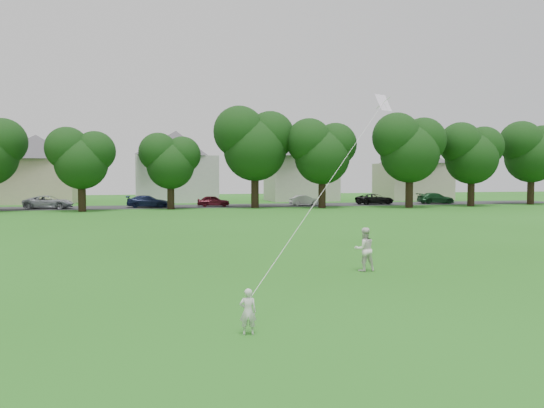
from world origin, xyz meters
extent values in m
plane|color=#226216|center=(0.00, 0.00, 0.00)|extent=(160.00, 160.00, 0.00)
cube|color=#2D2D30|center=(0.00, 42.00, 0.01)|extent=(90.00, 7.00, 0.01)
imported|color=silver|center=(-1.94, -3.93, 0.47)|extent=(0.37, 0.28, 0.94)
imported|color=silver|center=(3.22, 2.16, 0.73)|extent=(0.72, 0.56, 1.47)
plane|color=white|center=(6.21, 7.14, 6.37)|extent=(0.94, 0.70, 0.74)
cylinder|color=white|center=(2.14, 1.60, 3.52)|extent=(0.01, 0.01, 14.87)
cylinder|color=black|center=(-9.35, 36.13, 1.47)|extent=(0.69, 0.69, 2.94)
cylinder|color=black|center=(-1.40, 37.67, 1.42)|extent=(0.68, 0.68, 2.85)
cylinder|color=black|center=(6.95, 37.99, 1.98)|extent=(0.78, 0.78, 3.95)
cylinder|color=black|center=(13.50, 36.32, 1.74)|extent=(0.74, 0.74, 3.47)
cylinder|color=black|center=(22.22, 34.61, 1.85)|extent=(0.76, 0.76, 3.70)
cylinder|color=black|center=(29.93, 35.52, 1.72)|extent=(0.73, 0.73, 3.44)
cylinder|color=black|center=(38.64, 37.08, 1.82)|extent=(0.75, 0.75, 3.63)
imported|color=#9597A2|center=(-12.95, 41.00, 0.65)|extent=(4.83, 2.69, 1.28)
imported|color=#131C3E|center=(-3.54, 41.00, 0.62)|extent=(4.33, 1.99, 1.23)
imported|color=#50101B|center=(3.13, 41.00, 0.59)|extent=(3.47, 1.57, 1.16)
imported|color=#AFAFAF|center=(13.16, 41.00, 0.56)|extent=(3.38, 1.26, 1.11)
imported|color=black|center=(21.40, 41.00, 0.61)|extent=(4.41, 2.23, 1.19)
imported|color=#174723|center=(29.03, 41.00, 0.63)|extent=(4.40, 2.09, 1.24)
cube|color=#C7B895|center=(-16.00, 52.00, 2.57)|extent=(8.53, 6.46, 5.15)
pyramid|color=#48454A|center=(-16.00, 52.00, 7.98)|extent=(12.30, 12.30, 2.83)
cube|color=silver|center=(0.00, 52.00, 2.83)|extent=(9.70, 6.42, 5.65)
pyramid|color=#48454A|center=(0.00, 52.00, 8.76)|extent=(13.99, 13.99, 3.11)
cube|color=beige|center=(16.00, 52.00, 2.87)|extent=(8.51, 6.57, 5.74)
pyramid|color=#48454A|center=(16.00, 52.00, 8.89)|extent=(12.27, 12.27, 3.15)
cube|color=#B9B099|center=(32.00, 52.00, 2.47)|extent=(8.86, 6.96, 4.94)
pyramid|color=#48454A|center=(32.00, 52.00, 7.65)|extent=(12.78, 12.78, 2.71)
camera|label=1|loc=(-3.93, -14.21, 3.17)|focal=35.00mm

